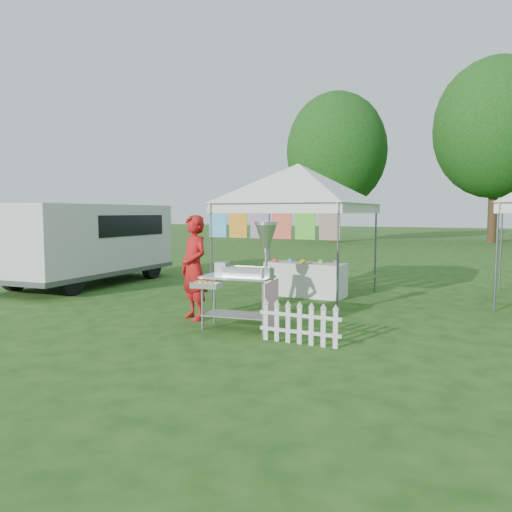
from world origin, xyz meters
The scene contains 9 objects.
ground centered at (0.00, 0.00, 0.00)m, with size 120.00×120.00×0.00m, color #194313.
canopy_main centered at (0.00, 3.49, 2.99)m, with size 4.24×4.24×3.45m.
tree_left centered at (-6.00, 24.00, 5.83)m, with size 6.40×6.40×9.53m.
tree_mid centered at (3.00, 28.00, 7.14)m, with size 7.60×7.60×11.52m.
donut_cart centered at (0.59, 0.04, 1.04)m, with size 1.28×1.02×1.77m.
vendor centered at (-0.65, 0.32, 0.93)m, with size 0.68×0.45×1.86m, color #B21515.
cargo_van centered at (-5.67, 2.78, 1.14)m, with size 2.50×5.25×2.11m.
picket_fence centered at (1.67, -0.38, 0.29)m, with size 1.26×0.05×0.56m.
display_table centered at (0.16, 3.58, 0.38)m, with size 1.80×0.70×0.76m, color white.
Camera 1 is at (4.40, -6.96, 1.91)m, focal length 35.00 mm.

